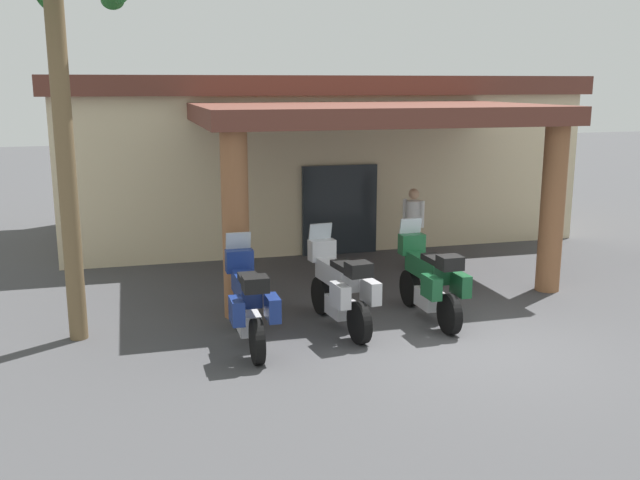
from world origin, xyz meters
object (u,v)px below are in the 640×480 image
at_px(motorcycle_green, 430,280).
at_px(palm_tree_roadside, 56,21).
at_px(motorcycle_blue, 248,302).
at_px(motorcycle_silver, 340,287).
at_px(motel_building, 310,153).
at_px(pedestrian, 413,222).

height_order(motorcycle_green, palm_tree_roadside, palm_tree_roadside).
bearing_deg(motorcycle_blue, palm_tree_roadside, 68.54).
xyz_separation_m(motorcycle_blue, motorcycle_silver, (1.59, 0.31, 0.00)).
height_order(motorcycle_blue, palm_tree_roadside, palm_tree_roadside).
xyz_separation_m(motel_building, pedestrian, (1.01, -4.35, -1.12)).
bearing_deg(motel_building, motorcycle_blue, -110.71).
bearing_deg(motel_building, motorcycle_green, -89.33).
height_order(motorcycle_blue, motorcycle_green, same).
distance_m(motorcycle_silver, motorcycle_green, 1.59).
bearing_deg(motorcycle_silver, motel_building, -17.86).
bearing_deg(motorcycle_green, palm_tree_roadside, 82.49).
relative_size(pedestrian, palm_tree_roadside, 0.28).
distance_m(motorcycle_silver, palm_tree_roadside, 5.86).
bearing_deg(palm_tree_roadside, motorcycle_green, -8.55).
height_order(motel_building, pedestrian, motel_building).
bearing_deg(motorcycle_green, motorcycle_silver, 89.34).
bearing_deg(motorcycle_blue, motorcycle_green, -82.63).
relative_size(motorcycle_silver, pedestrian, 1.28).
bearing_deg(motorcycle_silver, motorcycle_green, -95.99).
xyz_separation_m(motel_building, motorcycle_blue, (-3.45, -8.01, -1.42)).
bearing_deg(motorcycle_blue, motorcycle_silver, -76.37).
height_order(motorcycle_silver, motorcycle_green, same).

